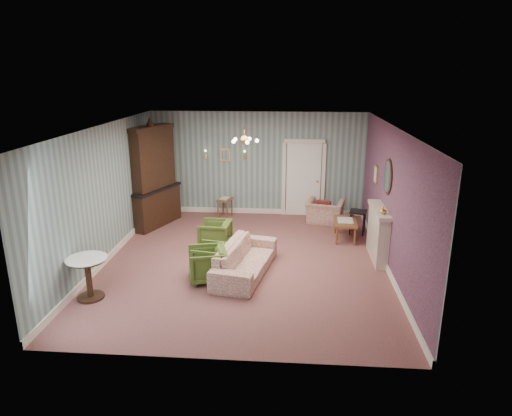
# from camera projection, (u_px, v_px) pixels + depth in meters

# --- Properties ---
(floor) EXTENTS (7.00, 7.00, 0.00)m
(floor) POSITION_uv_depth(u_px,v_px,m) (245.00, 262.00, 9.89)
(floor) COLOR brown
(floor) RESTS_ON ground
(ceiling) EXTENTS (7.00, 7.00, 0.00)m
(ceiling) POSITION_uv_depth(u_px,v_px,m) (244.00, 127.00, 9.04)
(ceiling) COLOR white
(ceiling) RESTS_ON ground
(wall_back) EXTENTS (6.00, 0.00, 6.00)m
(wall_back) POSITION_uv_depth(u_px,v_px,m) (257.00, 164.00, 12.80)
(wall_back) COLOR slate
(wall_back) RESTS_ON ground
(wall_front) EXTENTS (6.00, 0.00, 6.00)m
(wall_front) POSITION_uv_depth(u_px,v_px,m) (219.00, 267.00, 6.13)
(wall_front) COLOR slate
(wall_front) RESTS_ON ground
(wall_left) EXTENTS (0.00, 7.00, 7.00)m
(wall_left) POSITION_uv_depth(u_px,v_px,m) (105.00, 194.00, 9.68)
(wall_left) COLOR slate
(wall_left) RESTS_ON ground
(wall_right) EXTENTS (0.00, 7.00, 7.00)m
(wall_right) POSITION_uv_depth(u_px,v_px,m) (392.00, 200.00, 9.24)
(wall_right) COLOR slate
(wall_right) RESTS_ON ground
(wall_right_floral) EXTENTS (0.00, 7.00, 7.00)m
(wall_right_floral) POSITION_uv_depth(u_px,v_px,m) (391.00, 200.00, 9.24)
(wall_right_floral) COLOR #A05060
(wall_right_floral) RESTS_ON ground
(door) EXTENTS (1.12, 0.12, 2.16)m
(door) POSITION_uv_depth(u_px,v_px,m) (303.00, 178.00, 12.78)
(door) COLOR white
(door) RESTS_ON floor
(olive_chair_a) EXTENTS (0.82, 0.86, 0.73)m
(olive_chair_a) POSITION_uv_depth(u_px,v_px,m) (207.00, 263.00, 8.93)
(olive_chair_a) COLOR #435B20
(olive_chair_a) RESTS_ON floor
(olive_chair_b) EXTENTS (0.72, 0.76, 0.67)m
(olive_chair_b) POSITION_uv_depth(u_px,v_px,m) (211.00, 258.00, 9.24)
(olive_chair_b) COLOR #435B20
(olive_chair_b) RESTS_ON floor
(olive_chair_c) EXTENTS (0.69, 0.73, 0.70)m
(olive_chair_c) POSITION_uv_depth(u_px,v_px,m) (215.00, 233.00, 10.59)
(olive_chair_c) COLOR #435B20
(olive_chair_c) RESTS_ON floor
(sofa_chintz) EXTENTS (1.03, 2.23, 0.84)m
(sofa_chintz) POSITION_uv_depth(u_px,v_px,m) (245.00, 254.00, 9.21)
(sofa_chintz) COLOR brown
(sofa_chintz) RESTS_ON floor
(wingback_chair) EXTENTS (1.07, 0.82, 0.83)m
(wingback_chair) POSITION_uv_depth(u_px,v_px,m) (325.00, 208.00, 12.27)
(wingback_chair) COLOR brown
(wingback_chair) RESTS_ON floor
(dresser) EXTENTS (1.15, 1.77, 2.79)m
(dresser) POSITION_uv_depth(u_px,v_px,m) (152.00, 174.00, 11.85)
(dresser) COLOR black
(dresser) RESTS_ON floor
(fireplace) EXTENTS (0.30, 1.40, 1.16)m
(fireplace) POSITION_uv_depth(u_px,v_px,m) (378.00, 234.00, 9.89)
(fireplace) COLOR beige
(fireplace) RESTS_ON floor
(mantel_vase) EXTENTS (0.15, 0.15, 0.15)m
(mantel_vase) POSITION_uv_depth(u_px,v_px,m) (383.00, 210.00, 9.32)
(mantel_vase) COLOR gold
(mantel_vase) RESTS_ON fireplace
(oval_mirror) EXTENTS (0.04, 0.76, 0.84)m
(oval_mirror) POSITION_uv_depth(u_px,v_px,m) (388.00, 177.00, 9.51)
(oval_mirror) COLOR white
(oval_mirror) RESTS_ON wall_right
(framed_print) EXTENTS (0.04, 0.34, 0.42)m
(framed_print) POSITION_uv_depth(u_px,v_px,m) (376.00, 174.00, 10.87)
(framed_print) COLOR gold
(framed_print) RESTS_ON wall_right
(coffee_table) EXTENTS (0.56, 0.97, 0.48)m
(coffee_table) POSITION_uv_depth(u_px,v_px,m) (345.00, 230.00, 11.14)
(coffee_table) COLOR brown
(coffee_table) RESTS_ON floor
(side_table_black) EXTENTS (0.49, 0.49, 0.60)m
(side_table_black) POSITION_uv_depth(u_px,v_px,m) (358.00, 222.00, 11.49)
(side_table_black) COLOR black
(side_table_black) RESTS_ON floor
(pedestal_table) EXTENTS (0.92, 0.92, 0.79)m
(pedestal_table) POSITION_uv_depth(u_px,v_px,m) (89.00, 278.00, 8.20)
(pedestal_table) COLOR black
(pedestal_table) RESTS_ON floor
(nesting_table) EXTENTS (0.46, 0.53, 0.59)m
(nesting_table) POSITION_uv_depth(u_px,v_px,m) (225.00, 207.00, 12.78)
(nesting_table) COLOR brown
(nesting_table) RESTS_ON floor
(gilt_mirror_back) EXTENTS (0.28, 0.06, 0.36)m
(gilt_mirror_back) POSITION_uv_depth(u_px,v_px,m) (225.00, 155.00, 12.76)
(gilt_mirror_back) COLOR gold
(gilt_mirror_back) RESTS_ON wall_back
(sconce_left) EXTENTS (0.16, 0.12, 0.30)m
(sconce_left) POSITION_uv_depth(u_px,v_px,m) (206.00, 155.00, 12.78)
(sconce_left) COLOR gold
(sconce_left) RESTS_ON wall_back
(sconce_right) EXTENTS (0.16, 0.12, 0.30)m
(sconce_right) POSITION_uv_depth(u_px,v_px,m) (245.00, 155.00, 12.70)
(sconce_right) COLOR gold
(sconce_right) RESTS_ON wall_back
(chandelier) EXTENTS (0.56, 0.56, 0.36)m
(chandelier) POSITION_uv_depth(u_px,v_px,m) (245.00, 141.00, 9.12)
(chandelier) COLOR gold
(chandelier) RESTS_ON ceiling
(burgundy_cushion) EXTENTS (0.41, 0.28, 0.39)m
(burgundy_cushion) POSITION_uv_depth(u_px,v_px,m) (324.00, 207.00, 12.11)
(burgundy_cushion) COLOR #5B1B16
(burgundy_cushion) RESTS_ON wingback_chair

